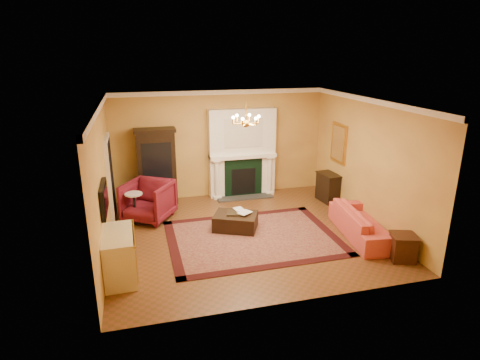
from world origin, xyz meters
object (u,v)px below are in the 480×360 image
object	(u,v)px
pedestal_table	(134,206)
china_cabinet	(157,168)
end_table	(403,248)
leather_ottoman	(236,221)
wingback_armchair	(148,199)
console_table	(328,188)
commode	(120,255)
coral_sofa	(364,218)

from	to	relation	value
pedestal_table	china_cabinet	bearing A→B (deg)	61.79
end_table	leather_ottoman	world-z (taller)	end_table
leather_ottoman	wingback_armchair	bearing A→B (deg)	175.16
end_table	leather_ottoman	distance (m)	3.66
wingback_armchair	console_table	xyz separation A→B (m)	(4.89, 0.07, -0.16)
commode	leather_ottoman	xyz separation A→B (m)	(2.56, 1.47, -0.24)
wingback_armchair	end_table	distance (m)	5.89
china_cabinet	commode	xyz separation A→B (m)	(-0.93, -3.68, -0.56)
end_table	wingback_armchair	bearing A→B (deg)	145.21
commode	console_table	world-z (taller)	commode
pedestal_table	console_table	distance (m)	5.23
coral_sofa	end_table	xyz separation A→B (m)	(0.18, -1.18, -0.17)
coral_sofa	leather_ottoman	world-z (taller)	coral_sofa
commode	coral_sofa	bearing A→B (deg)	2.83
china_cabinet	pedestal_table	world-z (taller)	china_cabinet
pedestal_table	leather_ottoman	size ratio (longest dim) A/B	0.77
commode	leather_ottoman	size ratio (longest dim) A/B	1.20
pedestal_table	console_table	world-z (taller)	console_table
commode	coral_sofa	distance (m)	5.28
coral_sofa	end_table	world-z (taller)	coral_sofa
china_cabinet	pedestal_table	size ratio (longest dim) A/B	2.63
leather_ottoman	console_table	bearing A→B (deg)	46.56
commode	china_cabinet	bearing A→B (deg)	74.23
coral_sofa	wingback_armchair	bearing A→B (deg)	72.35
wingback_armchair	pedestal_table	size ratio (longest dim) A/B	1.43
china_cabinet	leather_ottoman	distance (m)	2.86
leather_ottoman	commode	bearing A→B (deg)	-125.33
china_cabinet	console_table	distance (m)	4.73
pedestal_table	wingback_armchair	bearing A→B (deg)	16.75
commode	coral_sofa	size ratio (longest dim) A/B	0.54
end_table	pedestal_table	bearing A→B (deg)	147.78
commode	end_table	distance (m)	5.51
commode	end_table	size ratio (longest dim) A/B	2.26
wingback_armchair	leather_ottoman	world-z (taller)	wingback_armchair
console_table	pedestal_table	bearing A→B (deg)	175.94
pedestal_table	commode	world-z (taller)	commode
commode	leather_ottoman	bearing A→B (deg)	28.28
leather_ottoman	coral_sofa	bearing A→B (deg)	3.30
china_cabinet	console_table	bearing A→B (deg)	-13.38
commode	coral_sofa	xyz separation A→B (m)	(5.27, 0.41, -0.01)
commode	pedestal_table	bearing A→B (deg)	81.83
wingback_armchair	console_table	world-z (taller)	wingback_armchair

